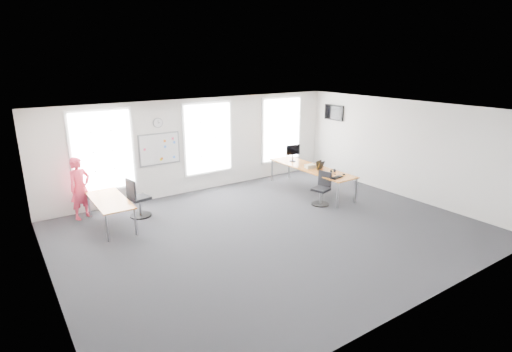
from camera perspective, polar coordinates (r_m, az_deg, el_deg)
floor at (r=10.20m, az=2.37°, el=-7.80°), size 10.00×10.00×0.00m
ceiling at (r=9.38m, az=2.59°, el=9.15°), size 10.00×10.00×0.00m
wall_back at (r=13.02m, az=-8.08°, el=4.37°), size 10.00×0.00×10.00m
wall_front at (r=7.08m, az=22.26°, el=-7.18°), size 10.00×0.00×10.00m
wall_left at (r=7.95m, az=-28.05°, el=-5.34°), size 0.00×10.00×10.00m
wall_right at (r=13.20m, az=20.24°, el=3.68°), size 0.00×10.00×10.00m
window_left at (r=11.98m, az=-21.04°, el=3.35°), size 1.60×0.06×2.20m
window_mid at (r=13.08m, az=-6.88°, el=5.37°), size 1.60×0.06×2.20m
window_right at (r=14.67m, az=3.64°, el=6.65°), size 1.60×0.06×2.20m
desk_right at (r=13.02m, az=7.86°, el=1.01°), size 0.89×3.32×0.81m
desk_left at (r=10.91m, az=-20.17°, el=-3.45°), size 0.79×1.98×0.72m
chair_right at (r=12.00m, az=9.38°, el=-2.02°), size 0.55×0.55×0.98m
chair_left at (r=11.36m, az=-16.59°, el=-3.32°), size 0.58×0.58×1.09m
person at (r=11.69m, az=-23.83°, el=-1.59°), size 0.73×0.63×1.70m
whiteboard at (r=12.46m, az=-13.61°, el=3.76°), size 1.20×0.03×0.90m
wall_clock at (r=12.32m, az=-13.86°, el=7.39°), size 0.30×0.04×0.30m
tv at (r=14.95m, az=11.07°, el=8.89°), size 0.06×0.90×0.55m
keyboard at (r=11.98m, az=11.44°, el=-0.21°), size 0.48×0.27×0.02m
mouse at (r=12.30m, az=12.45°, el=0.21°), size 0.07×0.12×0.04m
lens_cap at (r=12.33m, az=11.22°, el=0.24°), size 0.07×0.07×0.01m
headphones at (r=12.55m, az=10.92°, el=0.74°), size 0.17×0.09×0.10m
laptop_sleeve at (r=12.80m, az=9.16°, el=1.53°), size 0.34×0.27×0.27m
paper_stack at (r=12.93m, az=7.74°, el=1.39°), size 0.35×0.28×0.11m
monitor at (r=13.62m, az=5.32°, el=3.51°), size 0.52×0.21×0.58m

